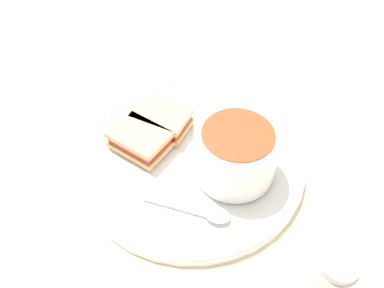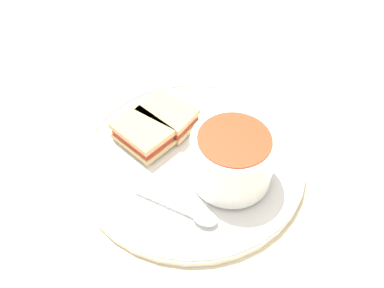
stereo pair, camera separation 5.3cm
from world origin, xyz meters
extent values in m
plane|color=beige|center=(0.00, 0.00, 0.00)|extent=(2.40, 2.40, 0.00)
cylinder|color=white|center=(0.00, 0.00, 0.01)|extent=(0.33, 0.33, 0.01)
torus|color=white|center=(0.00, 0.00, 0.01)|extent=(0.33, 0.33, 0.01)
cylinder|color=white|center=(-0.05, 0.05, 0.02)|extent=(0.06, 0.06, 0.01)
cylinder|color=white|center=(-0.05, 0.05, 0.06)|extent=(0.11, 0.11, 0.07)
cylinder|color=red|center=(-0.05, 0.05, 0.09)|extent=(0.09, 0.09, 0.01)
cube|color=silver|center=(0.05, 0.08, 0.02)|extent=(0.08, 0.06, 0.00)
ellipsoid|color=silver|center=(0.00, 0.11, 0.02)|extent=(0.04, 0.04, 0.01)
cube|color=tan|center=(0.03, -0.07, 0.02)|extent=(0.10, 0.10, 0.01)
cube|color=#B72D23|center=(0.03, -0.07, 0.03)|extent=(0.09, 0.09, 0.01)
cube|color=tan|center=(0.03, -0.07, 0.04)|extent=(0.10, 0.10, 0.01)
cube|color=tan|center=(0.07, -0.04, 0.02)|extent=(0.10, 0.10, 0.01)
cube|color=#B72D23|center=(0.07, -0.04, 0.03)|extent=(0.09, 0.09, 0.01)
cube|color=tan|center=(0.07, -0.04, 0.04)|extent=(0.10, 0.10, 0.01)
cylinder|color=#B7B7BC|center=(-0.09, 0.23, 0.07)|extent=(0.04, 0.04, 0.01)
camera|label=1|loc=(0.10, 0.34, 0.44)|focal=35.00mm
camera|label=2|loc=(0.05, 0.35, 0.44)|focal=35.00mm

